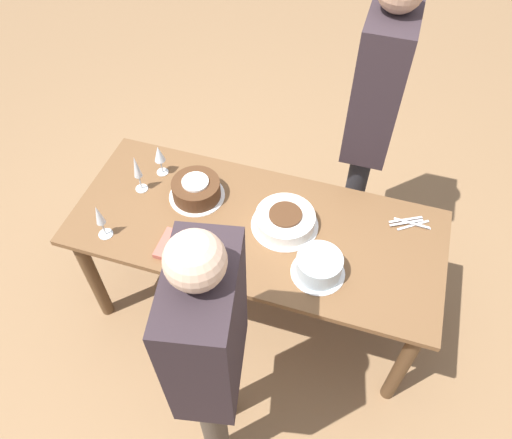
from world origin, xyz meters
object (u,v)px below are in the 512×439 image
wine_glass_near (159,155)px  person_cutting (374,108)px  cake_front_chocolate (196,189)px  wine_glass_far (137,169)px  cake_back_decorated (319,266)px  person_watching (210,348)px  cake_center_white (285,220)px  wine_glass_extra (99,217)px

wine_glass_near → person_cutting: 1.10m
cake_front_chocolate → wine_glass_far: (0.29, 0.04, 0.09)m
cake_back_decorated → cake_front_chocolate: bearing=-21.2°
wine_glass_near → person_watching: size_ratio=0.11×
cake_back_decorated → person_cutting: size_ratio=0.14×
cake_center_white → wine_glass_near: (0.71, -0.15, 0.09)m
cake_back_decorated → wine_glass_near: bearing=-21.7°
wine_glass_far → person_cutting: person_cutting is taller
wine_glass_near → person_watching: (-0.64, 0.94, 0.09)m
cake_back_decorated → wine_glass_far: wine_glass_far is taller
person_cutting → wine_glass_extra: bearing=-50.1°
cake_back_decorated → wine_glass_extra: 1.02m
cake_front_chocolate → wine_glass_far: size_ratio=1.25×
wine_glass_near → cake_center_white: bearing=168.1°
cake_center_white → cake_front_chocolate: 0.48m
cake_center_white → cake_front_chocolate: (0.47, -0.05, 0.01)m
cake_back_decorated → person_watching: 0.66m
cake_back_decorated → person_watching: bearing=63.6°
wine_glass_near → person_cutting: person_cutting is taller
cake_center_white → wine_glass_near: bearing=-11.9°
person_watching → wine_glass_near: bearing=22.9°
cake_front_chocolate → person_watching: size_ratio=0.18×
cake_front_chocolate → cake_center_white: bearing=174.1°
cake_front_chocolate → wine_glass_near: size_ratio=1.55×
cake_front_chocolate → cake_back_decorated: bearing=158.8°
wine_glass_far → wine_glass_extra: wine_glass_far is taller
cake_back_decorated → wine_glass_far: (0.97, -0.23, 0.09)m
wine_glass_near → wine_glass_far: (0.05, 0.14, 0.02)m
cake_back_decorated → wine_glass_extra: wine_glass_extra is taller
wine_glass_far → person_watching: size_ratio=0.14×
wine_glass_extra → cake_front_chocolate: bearing=-132.1°
wine_glass_near → cake_back_decorated: bearing=158.3°
person_cutting → person_watching: size_ratio=1.10×
cake_center_white → wine_glass_far: (0.76, -0.01, 0.11)m
wine_glass_extra → wine_glass_near: bearing=-100.8°
cake_center_white → wine_glass_near: wine_glass_near is taller
cake_front_chocolate → person_watching: bearing=115.7°
person_cutting → wine_glass_far: bearing=-60.8°
person_cutting → cake_front_chocolate: bearing=-54.1°
wine_glass_near → wine_glass_extra: wine_glass_extra is taller
cake_center_white → cake_back_decorated: size_ratio=1.33×
wine_glass_near → wine_glass_far: wine_glass_far is taller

